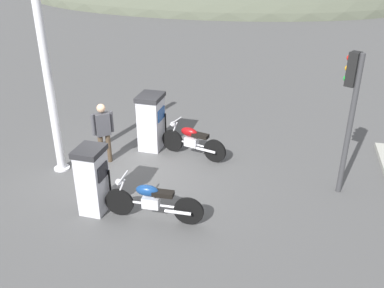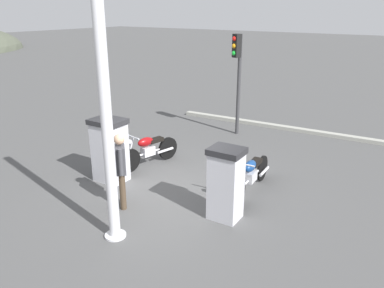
{
  "view_description": "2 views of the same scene",
  "coord_description": "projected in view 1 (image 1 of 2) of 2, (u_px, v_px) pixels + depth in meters",
  "views": [
    {
      "loc": [
        4.05,
        -8.25,
        5.37
      ],
      "look_at": [
        1.44,
        -0.05,
        1.13
      ],
      "focal_mm": 39.39,
      "sensor_mm": 36.0,
      "label": 1
    },
    {
      "loc": [
        -6.31,
        -4.91,
        4.04
      ],
      "look_at": [
        1.51,
        0.42,
        0.66
      ],
      "focal_mm": 35.78,
      "sensor_mm": 36.0,
      "label": 2
    }
  ],
  "objects": [
    {
      "name": "ground_plane",
      "position": [
        138.0,
        176.0,
        10.53
      ],
      "size": [
        120.0,
        120.0,
        0.0
      ],
      "primitive_type": "plane",
      "color": "#4C4C4C"
    },
    {
      "name": "roadside_traffic_light",
      "position": [
        351.0,
        100.0,
        8.96
      ],
      "size": [
        0.4,
        0.3,
        3.27
      ],
      "color": "#38383A",
      "rests_on": "ground"
    },
    {
      "name": "motorcycle_near_pump",
      "position": [
        152.0,
        200.0,
        8.72
      ],
      "size": [
        2.14,
        0.56,
        0.95
      ],
      "color": "black",
      "rests_on": "ground"
    },
    {
      "name": "fuel_pump_far",
      "position": [
        151.0,
        121.0,
        11.62
      ],
      "size": [
        0.69,
        0.83,
        1.57
      ],
      "color": "silver",
      "rests_on": "ground"
    },
    {
      "name": "attendant_person",
      "position": [
        103.0,
        130.0,
        10.77
      ],
      "size": [
        0.46,
        0.47,
        1.64
      ],
      "color": "#473828",
      "rests_on": "ground"
    },
    {
      "name": "motorcycle_far_pump",
      "position": [
        192.0,
        141.0,
        11.31
      ],
      "size": [
        1.91,
        0.68,
        0.95
      ],
      "color": "black",
      "rests_on": "ground"
    },
    {
      "name": "canopy_support_pole",
      "position": [
        50.0,
        88.0,
        9.9
      ],
      "size": [
        0.4,
        0.4,
        4.53
      ],
      "color": "silver",
      "rests_on": "ground"
    },
    {
      "name": "fuel_pump_near",
      "position": [
        93.0,
        180.0,
        8.89
      ],
      "size": [
        0.6,
        0.68,
        1.51
      ],
      "color": "silver",
      "rests_on": "ground"
    }
  ]
}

